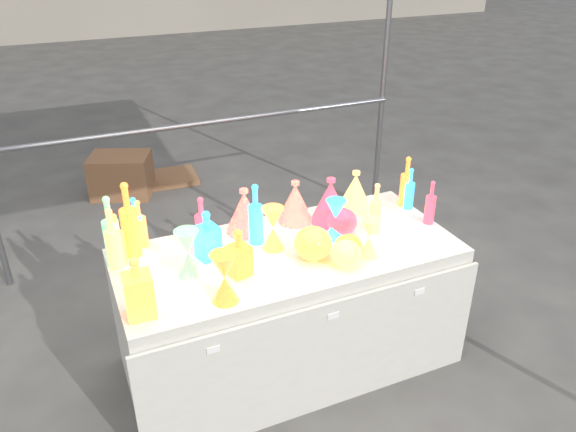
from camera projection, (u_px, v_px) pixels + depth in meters
name	position (u px, v px, depth m)	size (l,w,h in m)	color
ground	(288.00, 358.00, 3.31)	(80.00, 80.00, 0.00)	slate
display_table	(289.00, 308.00, 3.13)	(1.84, 0.83, 0.75)	silver
cardboard_box_closed	(121.00, 175.00, 5.22)	(0.53, 0.39, 0.39)	#936442
cardboard_box_flat	(165.00, 178.00, 5.56)	(0.62, 0.44, 0.05)	#936442
bottle_0	(140.00, 223.00, 2.93)	(0.07, 0.07, 0.27)	#D91445
bottle_1	(136.00, 222.00, 2.92)	(0.07, 0.07, 0.29)	#1A912E
bottle_2	(129.00, 220.00, 2.82)	(0.09, 0.09, 0.41)	orange
bottle_3	(202.00, 222.00, 2.93)	(0.07, 0.07, 0.29)	#1B229F
bottle_4	(113.00, 238.00, 2.74)	(0.08, 0.08, 0.33)	#148269
bottle_5	(111.00, 230.00, 2.76)	(0.08, 0.08, 0.37)	#BC25A1
bottle_6	(117.00, 239.00, 2.77)	(0.07, 0.07, 0.28)	#D91445
bottle_7	(256.00, 214.00, 2.95)	(0.08, 0.08, 0.34)	#1A912E
decanter_0	(138.00, 287.00, 2.40)	(0.12, 0.12, 0.29)	#D91445
decanter_1	(239.00, 252.00, 2.69)	(0.10, 0.10, 0.25)	orange
decanter_2	(207.00, 234.00, 2.83)	(0.11, 0.11, 0.27)	#1A912E
hourglass_0	(224.00, 278.00, 2.50)	(0.12, 0.12, 0.25)	orange
hourglass_2	(369.00, 237.00, 2.86)	(0.11, 0.11, 0.21)	#148269
hourglass_3	(188.00, 253.00, 2.70)	(0.12, 0.12, 0.24)	#BC25A1
hourglass_4	(273.00, 228.00, 2.92)	(0.12, 0.12, 0.24)	#D91445
hourglass_5	(336.00, 219.00, 3.02)	(0.11, 0.11, 0.22)	#1A912E
globe_0	(313.00, 245.00, 2.85)	(0.19, 0.19, 0.16)	#D91445
globe_1	(346.00, 255.00, 2.79)	(0.15, 0.15, 0.12)	#148269
globe_2	(348.00, 248.00, 2.86)	(0.15, 0.15, 0.12)	orange
globe_3	(342.00, 223.00, 3.08)	(0.17, 0.17, 0.13)	#1B229F
lampshade_0	(245.00, 210.00, 3.08)	(0.22, 0.22, 0.26)	gold
lampshade_1	(295.00, 201.00, 3.19)	(0.21, 0.21, 0.25)	gold
lampshade_2	(330.00, 200.00, 3.18)	(0.23, 0.23, 0.27)	#1B229F
lampshade_3	(355.00, 190.00, 3.33)	(0.20, 0.20, 0.24)	#148269
bottle_8	(410.00, 188.00, 3.33)	(0.06, 0.06, 0.26)	#1A912E
bottle_9	(406.00, 181.00, 3.35)	(0.07, 0.07, 0.32)	orange
bottle_10	(431.00, 202.00, 3.16)	(0.06, 0.06, 0.26)	#1B229F
bottle_11	(376.00, 208.00, 3.06)	(0.07, 0.07, 0.30)	#148269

